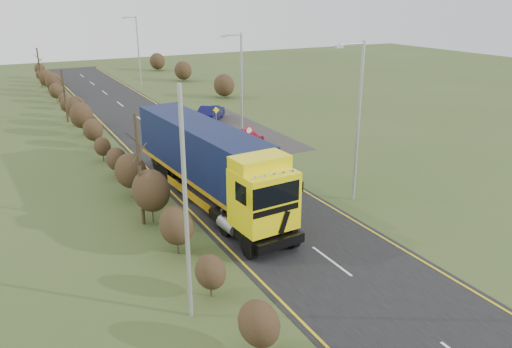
{
  "coord_description": "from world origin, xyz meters",
  "views": [
    {
      "loc": [
        -12.62,
        -20.27,
        11.56
      ],
      "look_at": [
        -0.37,
        2.7,
        2.23
      ],
      "focal_mm": 35.0,
      "sensor_mm": 36.0,
      "label": 1
    }
  ],
  "objects": [
    {
      "name": "streetlight_mid",
      "position": [
        5.69,
        16.81,
        4.82
      ],
      "size": [
        1.87,
        0.18,
        8.76
      ],
      "color": "#A3A6A8",
      "rests_on": "ground"
    },
    {
      "name": "lorry",
      "position": [
        -2.05,
        5.4,
        2.57
      ],
      "size": [
        3.62,
        16.41,
        4.53
      ],
      "rotation": [
        0.0,
        0.0,
        0.07
      ],
      "color": "black",
      "rests_on": "ground"
    },
    {
      "name": "left_pole",
      "position": [
        -7.2,
        -4.82,
        4.44
      ],
      "size": [
        0.16,
        0.16,
        8.88
      ],
      "primitive_type": "cylinder",
      "color": "#A3A6A8",
      "rests_on": "ground"
    },
    {
      "name": "hedgerow",
      "position": [
        -6.0,
        7.89,
        1.62
      ],
      "size": [
        2.24,
        102.04,
        6.05
      ],
      "color": "#302015",
      "rests_on": "ground"
    },
    {
      "name": "road",
      "position": [
        0.0,
        10.0,
        0.01
      ],
      "size": [
        8.0,
        120.0,
        0.02
      ],
      "primitive_type": "cube",
      "color": "black",
      "rests_on": "ground"
    },
    {
      "name": "streetlight_near",
      "position": [
        5.47,
        1.46,
        5.12
      ],
      "size": [
        1.97,
        0.19,
        9.28
      ],
      "color": "#A3A6A8",
      "rests_on": "ground"
    },
    {
      "name": "speed_sign",
      "position": [
        4.27,
        12.54,
        1.52
      ],
      "size": [
        0.6,
        0.1,
        2.19
      ],
      "color": "#A3A6A8",
      "rests_on": "ground"
    },
    {
      "name": "ground",
      "position": [
        0.0,
        0.0,
        0.0
      ],
      "size": [
        160.0,
        160.0,
        0.0
      ],
      "primitive_type": "plane",
      "color": "#384A1F",
      "rests_on": "ground"
    },
    {
      "name": "streetlight_far",
      "position": [
        5.21,
        46.24,
        5.02
      ],
      "size": [
        1.94,
        0.18,
        9.11
      ],
      "color": "#A3A6A8",
      "rests_on": "ground"
    },
    {
      "name": "car_red_hatchback",
      "position": [
        4.87,
        15.07,
        0.67
      ],
      "size": [
        2.99,
        4.23,
        1.34
      ],
      "primitive_type": "imported",
      "rotation": [
        0.0,
        0.0,
        3.55
      ],
      "color": "#AE0826",
      "rests_on": "ground"
    },
    {
      "name": "car_blue_sedan",
      "position": [
        5.96,
        23.95,
        0.78
      ],
      "size": [
        4.25,
        4.7,
        1.55
      ],
      "primitive_type": "imported",
      "rotation": [
        0.0,
        0.0,
        2.46
      ],
      "color": "#090A35",
      "rests_on": "ground"
    },
    {
      "name": "layby",
      "position": [
        6.5,
        20.0,
        0.01
      ],
      "size": [
        6.0,
        18.0,
        0.02
      ],
      "primitive_type": "cube",
      "color": "#302D2A",
      "rests_on": "ground"
    },
    {
      "name": "lane_markings",
      "position": [
        0.0,
        9.69,
        0.03
      ],
      "size": [
        7.52,
        116.0,
        0.01
      ],
      "color": "gold",
      "rests_on": "road"
    },
    {
      "name": "warning_board",
      "position": [
        5.8,
        22.32,
        1.02
      ],
      "size": [
        0.65,
        0.11,
        1.71
      ],
      "color": "#A3A6A8",
      "rests_on": "ground"
    }
  ]
}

